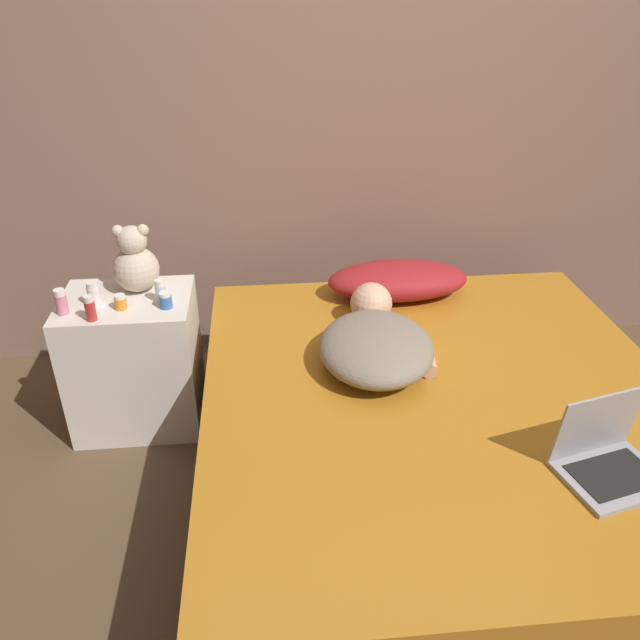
{
  "coord_description": "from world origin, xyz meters",
  "views": [
    {
      "loc": [
        -0.61,
        -1.76,
        1.81
      ],
      "look_at": [
        -0.42,
        0.23,
        0.67
      ],
      "focal_mm": 35.0,
      "sensor_mm": 36.0,
      "label": 1
    }
  ],
  "objects": [
    {
      "name": "bed",
      "position": [
        0.0,
        0.0,
        0.24
      ],
      "size": [
        1.74,
        1.86,
        0.49
      ],
      "color": "#4C331E",
      "rests_on": "ground_plane"
    },
    {
      "name": "bottle_clear",
      "position": [
        -1.04,
        0.56,
        0.66
      ],
      "size": [
        0.04,
        0.04,
        0.1
      ],
      "color": "silver",
      "rests_on": "nightstand"
    },
    {
      "name": "bottle_pink",
      "position": [
        -1.41,
        0.49,
        0.66
      ],
      "size": [
        0.05,
        0.05,
        0.11
      ],
      "color": "pink",
      "rests_on": "nightstand"
    },
    {
      "name": "pillow",
      "position": [
        -0.02,
        0.74,
        0.57
      ],
      "size": [
        0.64,
        0.31,
        0.16
      ],
      "color": "maroon",
      "rests_on": "bed"
    },
    {
      "name": "bottle_red",
      "position": [
        -1.29,
        0.43,
        0.66
      ],
      "size": [
        0.04,
        0.04,
        0.1
      ],
      "color": "#B72D2D",
      "rests_on": "nightstand"
    },
    {
      "name": "person_lying",
      "position": [
        -0.2,
        0.23,
        0.57
      ],
      "size": [
        0.48,
        0.7,
        0.18
      ],
      "rotation": [
        0.0,
        0.0,
        -0.11
      ],
      "color": "gray",
      "rests_on": "bed"
    },
    {
      "name": "ground_plane",
      "position": [
        0.0,
        0.0,
        0.0
      ],
      "size": [
        12.0,
        12.0,
        0.0
      ],
      "primitive_type": "plane",
      "color": "brown"
    },
    {
      "name": "bottle_white",
      "position": [
        -1.3,
        0.55,
        0.66
      ],
      "size": [
        0.05,
        0.05,
        0.1
      ],
      "color": "white",
      "rests_on": "nightstand"
    },
    {
      "name": "wall_back",
      "position": [
        0.0,
        1.21,
        1.3
      ],
      "size": [
        8.0,
        0.06,
        2.6
      ],
      "color": "#846656",
      "rests_on": "ground_plane"
    },
    {
      "name": "laptop",
      "position": [
        0.37,
        -0.44,
        0.55
      ],
      "size": [
        0.34,
        0.29,
        0.24
      ],
      "rotation": [
        0.0,
        0.0,
        0.24
      ],
      "color": "#9E9EA3",
      "rests_on": "bed"
    },
    {
      "name": "bottle_orange",
      "position": [
        -1.19,
        0.51,
        0.64
      ],
      "size": [
        0.05,
        0.05,
        0.06
      ],
      "color": "orange",
      "rests_on": "nightstand"
    },
    {
      "name": "teddy_bear",
      "position": [
        -1.15,
        0.68,
        0.74
      ],
      "size": [
        0.19,
        0.19,
        0.29
      ],
      "color": "beige",
      "rests_on": "nightstand"
    },
    {
      "name": "nightstand",
      "position": [
        -1.2,
        0.6,
        0.31
      ],
      "size": [
        0.54,
        0.42,
        0.61
      ],
      "color": "silver",
      "rests_on": "ground_plane"
    },
    {
      "name": "bottle_blue",
      "position": [
        -1.01,
        0.5,
        0.64
      ],
      "size": [
        0.05,
        0.05,
        0.07
      ],
      "color": "#3866B2",
      "rests_on": "nightstand"
    }
  ]
}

